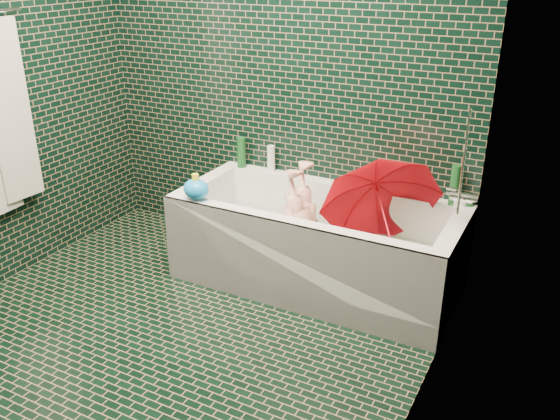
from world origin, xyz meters
The scene contains 18 objects.
floor centered at (0.00, 0.00, 0.00)m, with size 2.80×2.80×0.00m, color black.
wall_back centered at (0.00, 1.40, 1.25)m, with size 2.80×2.80×0.00m, color black.
wall_right centered at (1.30, 0.00, 1.25)m, with size 2.80×2.80×0.00m, color black.
bathtub centered at (0.45, 1.01, 0.21)m, with size 1.70×0.75×0.55m.
bath_mat centered at (0.45, 1.02, 0.16)m, with size 1.35×0.47×0.01m, color green.
water centered at (0.45, 1.02, 0.30)m, with size 1.48×0.53×0.00m, color silver.
faucet centered at (1.26, 1.02, 0.77)m, with size 0.18×0.19×0.55m.
child centered at (0.38, 0.98, 0.31)m, with size 0.33×0.22×0.91m, color #ECA993.
umbrella centered at (0.86, 1.02, 0.53)m, with size 0.67×0.67×0.59m, color red.
soap_bottle_a centered at (1.20, 1.32, 0.55)m, with size 0.10×0.10×0.25m, color white.
soap_bottle_b centered at (1.25, 1.36, 0.55)m, with size 0.09×0.09×0.20m, color #441E72.
soap_bottle_c centered at (1.24, 1.34, 0.55)m, with size 0.14×0.14×0.18m, color #14491D.
bottle_right_tall centered at (1.17, 1.34, 0.67)m, with size 0.06×0.06×0.24m, color #14491D.
bottle_right_pump centered at (1.16, 1.35, 0.64)m, with size 0.05×0.05×0.17m, color silver.
bottle_left_tall centered at (-0.26, 1.33, 0.65)m, with size 0.06×0.06×0.21m, color #14491D.
bottle_left_short centered at (-0.04, 1.35, 0.64)m, with size 0.05×0.05×0.18m, color white.
rubber_duck centered at (0.90, 1.34, 0.59)m, with size 0.11×0.08×0.09m.
bath_toy centered at (-0.20, 0.71, 0.62)m, with size 0.20×0.18×0.16m.
Camera 1 is at (1.75, -1.94, 1.90)m, focal length 38.00 mm.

